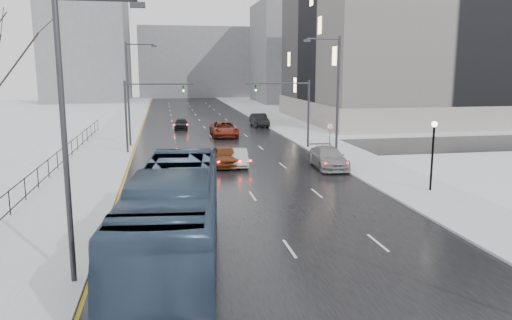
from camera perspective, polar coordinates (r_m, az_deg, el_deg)
road at (r=58.27m, az=-5.38°, el=2.95°), size 16.00×150.00×0.04m
cross_road at (r=46.45m, az=-4.06°, el=1.05°), size 130.00×10.00×0.04m
sidewalk_left at (r=58.30m, az=-15.73°, el=2.67°), size 5.00×150.00×0.16m
sidewalk_right at (r=60.09m, az=4.65°, el=3.25°), size 5.00×150.00×0.16m
park_strip at (r=59.94m, az=-24.81°, el=2.28°), size 14.00×150.00×0.12m
iron_fence at (r=29.45m, az=-25.84°, el=-3.73°), size 0.06×70.00×1.30m
streetlight_r_mid at (r=39.86m, az=9.02°, el=7.49°), size 2.95×0.25×10.00m
streetlight_l_near at (r=17.94m, az=-20.41°, el=3.47°), size 2.95×0.25×10.00m
streetlight_l_far at (r=49.69m, az=-14.16°, el=7.87°), size 2.95×0.25×10.00m
lamppost_r_mid at (r=32.23m, az=19.58°, el=1.56°), size 0.36×0.36×4.28m
mast_signal_right at (r=47.33m, az=4.78°, el=6.20°), size 6.10×0.33×6.50m
mast_signal_left at (r=45.74m, az=-13.33°, el=5.81°), size 6.10×0.33×6.50m
no_uturn_sign at (r=44.25m, az=8.45°, el=3.48°), size 0.60×0.06×2.70m
civic_building at (r=80.34m, az=19.96°, el=12.43°), size 41.00×31.00×24.80m
bldg_far_right at (r=117.35m, az=6.06°, el=12.07°), size 24.00×20.00×22.00m
bldg_far_left at (r=123.88m, az=-18.78°, el=12.89°), size 18.00×22.00×28.00m
bldg_far_center at (r=137.86m, az=-6.80°, el=10.98°), size 30.00×18.00×18.00m
bus at (r=19.51m, az=-9.31°, el=-6.56°), size 4.60×13.83×3.78m
sedan_center_near at (r=39.01m, az=-3.58°, el=0.46°), size 2.00×4.70×1.59m
sedan_right_near at (r=38.98m, az=-2.08°, el=0.29°), size 1.71×4.18×1.35m
sedan_right_cross at (r=55.91m, az=-3.68°, el=3.54°), size 2.82×6.04×1.67m
sedan_right_far at (r=38.57m, az=8.26°, el=0.26°), size 2.49×5.58×1.59m
sedan_center_far at (r=63.47m, az=-8.56°, el=4.14°), size 1.85×4.12×1.37m
sedan_right_distant at (r=65.59m, az=0.38°, el=4.59°), size 1.86×5.12×1.68m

